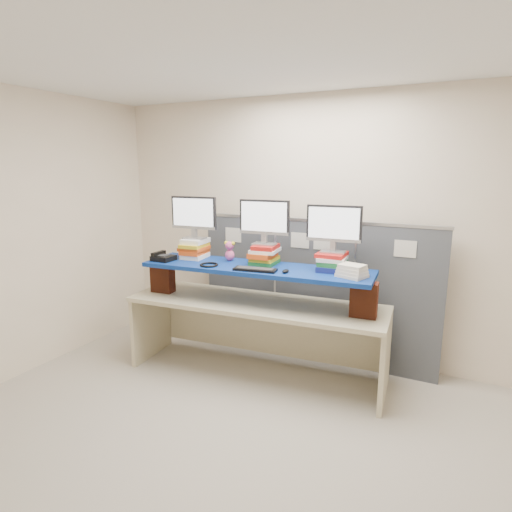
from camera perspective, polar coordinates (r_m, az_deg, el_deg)
The scene contains 18 objects.
room at distance 2.85m, azimuth -3.77°, elevation -1.53°, with size 5.00×4.00×2.80m.
cubicle_partition at distance 4.59m, azimuth 7.63°, elevation -4.54°, with size 2.60×0.06×1.53m.
desk at distance 4.24m, azimuth -0.00°, elevation -8.08°, with size 2.57×0.94×0.77m.
brick_pier_left at distance 4.57m, azimuth -12.34°, elevation -2.78°, with size 0.23×0.13×0.31m, color maroon.
brick_pier_right at distance 3.85m, azimuth 14.19°, elevation -5.66°, with size 0.23×0.13×0.31m, color maroon.
blue_board at distance 4.10m, azimuth -0.00°, elevation -1.65°, with size 2.22×0.56×0.04m, color navy.
book_stack_left at distance 4.49m, azimuth -8.17°, elevation 1.03°, with size 0.26×0.33×0.20m.
book_stack_center at distance 4.17m, azimuth 1.12°, elevation 0.22°, with size 0.28×0.32×0.19m.
book_stack_right at distance 3.99m, azimuth 10.09°, elevation -0.70°, with size 0.28×0.33×0.16m.
monitor_left at distance 4.44m, azimuth -8.30°, elevation 5.44°, with size 0.50×0.16×0.43m.
monitor_center at distance 4.11m, azimuth 1.12°, elevation 4.89°, with size 0.50×0.16×0.43m.
monitor_right at distance 3.93m, azimuth 10.33°, elevation 3.96°, with size 0.50×0.16×0.43m.
keyboard at distance 3.91m, azimuth -0.12°, elevation -1.80°, with size 0.41×0.19×0.03m.
mouse at distance 3.85m, azimuth 3.96°, elevation -2.02°, with size 0.05×0.10×0.03m, color black.
desk_phone at distance 4.43m, azimuth -12.33°, elevation -0.18°, with size 0.21×0.19×0.09m.
headset at distance 4.13m, azimuth -6.29°, elevation -1.17°, with size 0.18×0.18×0.02m, color black.
plush_toy at distance 4.32m, azimuth -3.52°, elevation 0.71°, with size 0.12×0.09×0.20m.
binder_stack at distance 3.77m, azimuth 12.69°, elevation -1.99°, with size 0.28×0.25×0.11m.
Camera 1 is at (1.40, -2.39, 2.06)m, focal length 30.00 mm.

